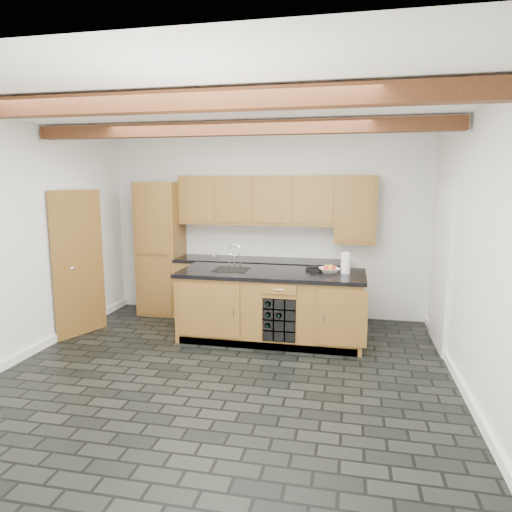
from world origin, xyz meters
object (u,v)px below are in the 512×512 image
at_px(island, 271,306).
at_px(fruit_bowl, 329,270).
at_px(kitchen_scale, 314,268).
at_px(paper_towel, 346,263).

height_order(island, fruit_bowl, fruit_bowl).
bearing_deg(kitchen_scale, fruit_bowl, -10.07).
relative_size(island, kitchen_scale, 11.32).
xyz_separation_m(kitchen_scale, paper_towel, (0.42, -0.12, 0.11)).
relative_size(island, fruit_bowl, 9.32).
bearing_deg(paper_towel, kitchen_scale, 164.43).
bearing_deg(paper_towel, island, -175.65).
distance_m(fruit_bowl, paper_towel, 0.23).
bearing_deg(fruit_bowl, island, -174.04).
bearing_deg(paper_towel, fruit_bowl, 178.54).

